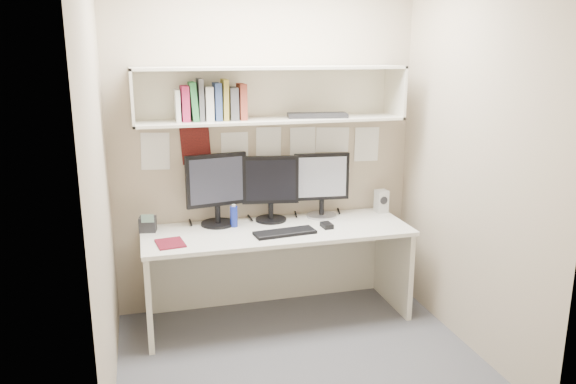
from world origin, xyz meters
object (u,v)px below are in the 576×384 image
object	(u,v)px
monitor_right	(322,183)
maroon_notebook	(170,243)
speaker	(381,201)
desk	(277,273)
monitor_center	(270,186)
monitor_left	(217,187)
desk_phone	(148,224)
keyboard	(285,233)

from	to	relation	value
monitor_right	maroon_notebook	bearing A→B (deg)	-157.98
monitor_right	speaker	world-z (taller)	monitor_right
desk	monitor_center	bearing A→B (deg)	89.28
monitor_left	maroon_notebook	distance (m)	0.60
monitor_center	maroon_notebook	size ratio (longest dim) A/B	2.30
desk_phone	keyboard	bearing A→B (deg)	-9.51
monitor_left	monitor_center	world-z (taller)	monitor_left
desk	keyboard	xyz separation A→B (m)	(0.02, -0.14, 0.37)
keyboard	desk_phone	bearing A→B (deg)	155.24
desk	desk_phone	bearing A→B (deg)	169.05
monitor_left	monitor_center	xyz separation A→B (m)	(0.42, 0.00, -0.02)
monitor_left	desk_phone	bearing A→B (deg)	173.48
speaker	maroon_notebook	distance (m)	1.78
keyboard	maroon_notebook	bearing A→B (deg)	174.14
desk	monitor_center	world-z (taller)	monitor_center
maroon_notebook	speaker	bearing A→B (deg)	3.44
monitor_left	maroon_notebook	xyz separation A→B (m)	(-0.38, -0.37, -0.29)
keyboard	desk	bearing A→B (deg)	93.36
monitor_left	speaker	size ratio (longest dim) A/B	2.97
monitor_right	maroon_notebook	distance (m)	1.30
monitor_right	keyboard	bearing A→B (deg)	-132.51
monitor_center	desk_phone	distance (m)	0.97
monitor_center	keyboard	xyz separation A→B (m)	(0.02, -0.36, -0.27)
desk	speaker	world-z (taller)	speaker
monitor_left	keyboard	world-z (taller)	monitor_left
speaker	maroon_notebook	size ratio (longest dim) A/B	0.83
monitor_center	keyboard	size ratio (longest dim) A/B	1.14
maroon_notebook	monitor_center	bearing A→B (deg)	16.47
desk	monitor_center	distance (m)	0.68
maroon_notebook	monitor_left	bearing A→B (deg)	35.62
desk	desk_phone	world-z (taller)	desk_phone
monitor_center	desk_phone	size ratio (longest dim) A/B	3.52
desk	monitor_left	xyz separation A→B (m)	(-0.42, 0.22, 0.66)
desk_phone	monitor_center	bearing A→B (deg)	11.27
monitor_left	keyboard	distance (m)	0.63
monitor_center	monitor_right	world-z (taller)	monitor_right
monitor_center	maroon_notebook	distance (m)	0.92
monitor_right	maroon_notebook	xyz separation A→B (m)	(-1.22, -0.37, -0.27)
speaker	desk_phone	bearing A→B (deg)	176.75
desk	monitor_left	size ratio (longest dim) A/B	3.63
keyboard	desk_phone	size ratio (longest dim) A/B	3.09
monitor_left	maroon_notebook	bearing A→B (deg)	-146.92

